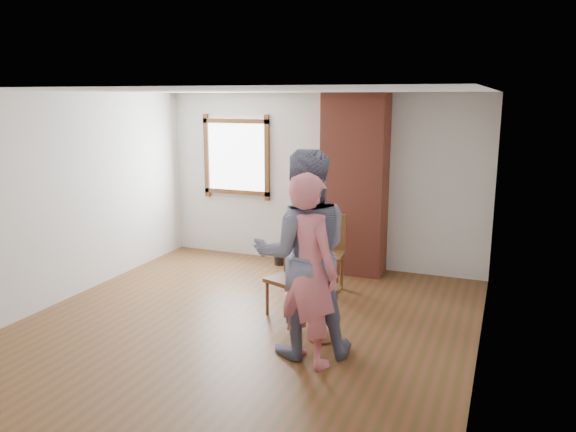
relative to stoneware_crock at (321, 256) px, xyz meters
The scene contains 12 objects.
ground 2.41m from the stoneware_crock, 93.23° to the right, with size 5.50×5.50×0.00m, color brown.
room_shell 2.41m from the stoneware_crock, 96.09° to the right, with size 5.04×5.52×2.62m.
brick_chimney 1.19m from the stoneware_crock, 12.14° to the left, with size 0.90×0.50×2.60m, color #A24A39.
stoneware_crock is the anchor object (origin of this frame).
dark_pot 0.69m from the stoneware_crock, behind, with size 0.15×0.15×0.15m, color black.
dining_chair_left 1.79m from the stoneware_crock, 83.17° to the right, with size 0.52×0.52×0.87m.
dining_chair_right 0.99m from the stoneware_crock, 67.35° to the right, with size 0.53×0.53×1.02m.
side_table 2.49m from the stoneware_crock, 71.33° to the right, with size 0.40×0.40×0.60m.
cake_plate 2.51m from the stoneware_crock, 71.33° to the right, with size 0.18×0.18×0.01m, color white.
cake_slice 2.52m from the stoneware_crock, 71.11° to the right, with size 0.08×0.07×0.06m, color silver.
man 2.90m from the stoneware_crock, 75.34° to the right, with size 1.00×0.78×2.06m, color #15173B.
person_pink 3.08m from the stoneware_crock, 74.09° to the right, with size 0.68×0.45×1.87m, color #E67380.
Camera 1 is at (2.66, -5.27, 2.55)m, focal length 35.00 mm.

